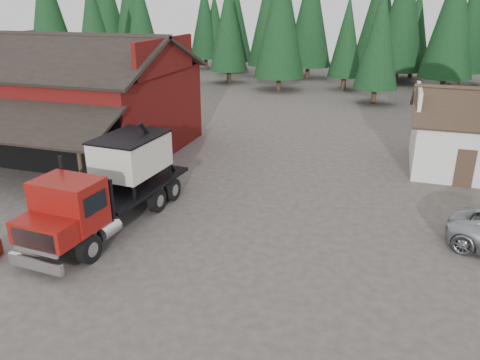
% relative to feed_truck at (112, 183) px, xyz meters
% --- Properties ---
extents(ground, '(120.00, 120.00, 0.00)m').
position_rel_feed_truck_xyz_m(ground, '(3.14, -0.78, -1.90)').
color(ground, '#493E39').
rests_on(ground, ground).
extents(red_barn, '(12.80, 13.63, 7.18)m').
position_rel_feed_truck_xyz_m(red_barn, '(-7.86, 9.12, 0.79)').
color(red_barn, '#611011').
rests_on(red_barn, ground).
extents(conifer_backdrop, '(76.00, 16.00, 16.00)m').
position_rel_feed_truck_xyz_m(conifer_backdrop, '(3.14, 41.22, -1.90)').
color(conifer_backdrop, black).
rests_on(conifer_backdrop, ground).
extents(near_pine_a, '(4.40, 4.40, 11.40)m').
position_rel_feed_truck_xyz_m(near_pine_a, '(-18.86, 27.22, 4.49)').
color(near_pine_a, '#382619').
rests_on(near_pine_a, ground).
extents(near_pine_b, '(3.96, 3.96, 10.40)m').
position_rel_feed_truck_xyz_m(near_pine_b, '(9.14, 29.22, 3.99)').
color(near_pine_b, '#382619').
rests_on(near_pine_b, ground).
extents(near_pine_d, '(5.28, 5.28, 13.40)m').
position_rel_feed_truck_xyz_m(near_pine_d, '(-0.86, 33.22, 5.50)').
color(near_pine_d, '#382619').
rests_on(near_pine_d, ground).
extents(feed_truck, '(2.96, 9.12, 4.06)m').
position_rel_feed_truck_xyz_m(feed_truck, '(0.00, 0.00, 0.00)').
color(feed_truck, black).
rests_on(feed_truck, ground).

